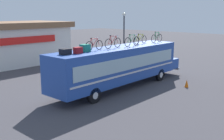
{
  "coord_description": "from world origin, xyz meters",
  "views": [
    {
      "loc": [
        -15.11,
        -12.8,
        5.58
      ],
      "look_at": [
        -0.77,
        0.0,
        1.52
      ],
      "focal_mm": 43.15,
      "sensor_mm": 36.0,
      "label": 1
    }
  ],
  "objects_px": {
    "luggage_bag_3": "(85,48)",
    "rooftop_bicycle_4": "(140,39)",
    "luggage_bag_1": "(65,52)",
    "bus": "(121,64)",
    "luggage_bag_2": "(78,50)",
    "rooftop_bicycle_5": "(157,38)",
    "traffic_cone": "(187,83)",
    "street_lamp": "(124,34)",
    "rooftop_bicycle_1": "(94,45)",
    "rooftop_bicycle_3": "(132,41)",
    "rooftop_bicycle_2": "(113,43)"
  },
  "relations": [
    {
      "from": "luggage_bag_3",
      "to": "rooftop_bicycle_4",
      "type": "bearing_deg",
      "value": 0.21
    },
    {
      "from": "rooftop_bicycle_4",
      "to": "street_lamp",
      "type": "bearing_deg",
      "value": 52.75
    },
    {
      "from": "rooftop_bicycle_3",
      "to": "rooftop_bicycle_5",
      "type": "height_order",
      "value": "rooftop_bicycle_5"
    },
    {
      "from": "rooftop_bicycle_1",
      "to": "street_lamp",
      "type": "relative_size",
      "value": 0.29
    },
    {
      "from": "luggage_bag_2",
      "to": "traffic_cone",
      "type": "distance_m",
      "value": 9.09
    },
    {
      "from": "traffic_cone",
      "to": "street_lamp",
      "type": "distance_m",
      "value": 9.49
    },
    {
      "from": "luggage_bag_3",
      "to": "rooftop_bicycle_5",
      "type": "distance_m",
      "value": 7.96
    },
    {
      "from": "rooftop_bicycle_1",
      "to": "rooftop_bicycle_2",
      "type": "distance_m",
      "value": 1.78
    },
    {
      "from": "rooftop_bicycle_2",
      "to": "rooftop_bicycle_3",
      "type": "xyz_separation_m",
      "value": [
        1.83,
        -0.3,
        -0.0
      ]
    },
    {
      "from": "luggage_bag_3",
      "to": "street_lamp",
      "type": "relative_size",
      "value": 0.1
    },
    {
      "from": "luggage_bag_1",
      "to": "rooftop_bicycle_5",
      "type": "distance_m",
      "value": 9.63
    },
    {
      "from": "luggage_bag_1",
      "to": "rooftop_bicycle_3",
      "type": "height_order",
      "value": "rooftop_bicycle_3"
    },
    {
      "from": "luggage_bag_3",
      "to": "rooftop_bicycle_4",
      "type": "height_order",
      "value": "rooftop_bicycle_4"
    },
    {
      "from": "bus",
      "to": "rooftop_bicycle_5",
      "type": "relative_size",
      "value": 8.01
    },
    {
      "from": "luggage_bag_1",
      "to": "luggage_bag_3",
      "type": "height_order",
      "value": "luggage_bag_3"
    },
    {
      "from": "rooftop_bicycle_4",
      "to": "luggage_bag_3",
      "type": "bearing_deg",
      "value": -179.79
    },
    {
      "from": "traffic_cone",
      "to": "street_lamp",
      "type": "bearing_deg",
      "value": 72.13
    },
    {
      "from": "street_lamp",
      "to": "bus",
      "type": "bearing_deg",
      "value": -142.47
    },
    {
      "from": "rooftop_bicycle_1",
      "to": "rooftop_bicycle_5",
      "type": "distance_m",
      "value": 7.18
    },
    {
      "from": "rooftop_bicycle_4",
      "to": "traffic_cone",
      "type": "xyz_separation_m",
      "value": [
        0.74,
        -3.92,
        -3.18
      ]
    },
    {
      "from": "bus",
      "to": "luggage_bag_3",
      "type": "bearing_deg",
      "value": 177.71
    },
    {
      "from": "luggage_bag_1",
      "to": "luggage_bag_3",
      "type": "bearing_deg",
      "value": 1.34
    },
    {
      "from": "rooftop_bicycle_1",
      "to": "luggage_bag_2",
      "type": "bearing_deg",
      "value": -172.02
    },
    {
      "from": "rooftop_bicycle_1",
      "to": "rooftop_bicycle_2",
      "type": "bearing_deg",
      "value": -3.86
    },
    {
      "from": "luggage_bag_2",
      "to": "rooftop_bicycle_1",
      "type": "height_order",
      "value": "rooftop_bicycle_1"
    },
    {
      "from": "rooftop_bicycle_2",
      "to": "rooftop_bicycle_3",
      "type": "height_order",
      "value": "rooftop_bicycle_2"
    },
    {
      "from": "luggage_bag_3",
      "to": "rooftop_bicycle_1",
      "type": "distance_m",
      "value": 0.79
    },
    {
      "from": "traffic_cone",
      "to": "bus",
      "type": "bearing_deg",
      "value": 132.4
    },
    {
      "from": "rooftop_bicycle_3",
      "to": "rooftop_bicycle_5",
      "type": "bearing_deg",
      "value": 0.98
    },
    {
      "from": "luggage_bag_2",
      "to": "rooftop_bicycle_3",
      "type": "xyz_separation_m",
      "value": [
        5.24,
        -0.19,
        0.19
      ]
    },
    {
      "from": "luggage_bag_2",
      "to": "luggage_bag_3",
      "type": "height_order",
      "value": "luggage_bag_3"
    },
    {
      "from": "bus",
      "to": "luggage_bag_2",
      "type": "bearing_deg",
      "value": -178.1
    },
    {
      "from": "luggage_bag_1",
      "to": "street_lamp",
      "type": "height_order",
      "value": "street_lamp"
    },
    {
      "from": "bus",
      "to": "luggage_bag_2",
      "type": "xyz_separation_m",
      "value": [
        -4.33,
        -0.14,
        1.49
      ]
    },
    {
      "from": "rooftop_bicycle_5",
      "to": "street_lamp",
      "type": "height_order",
      "value": "street_lamp"
    },
    {
      "from": "street_lamp",
      "to": "luggage_bag_3",
      "type": "bearing_deg",
      "value": -154.46
    },
    {
      "from": "luggage_bag_1",
      "to": "street_lamp",
      "type": "relative_size",
      "value": 0.11
    },
    {
      "from": "bus",
      "to": "luggage_bag_3",
      "type": "distance_m",
      "value": 3.79
    },
    {
      "from": "luggage_bag_3",
      "to": "bus",
      "type": "bearing_deg",
      "value": -2.29
    },
    {
      "from": "luggage_bag_2",
      "to": "traffic_cone",
      "type": "relative_size",
      "value": 0.89
    },
    {
      "from": "traffic_cone",
      "to": "street_lamp",
      "type": "relative_size",
      "value": 0.11
    },
    {
      "from": "luggage_bag_3",
      "to": "rooftop_bicycle_3",
      "type": "xyz_separation_m",
      "value": [
        4.38,
        -0.47,
        0.15
      ]
    },
    {
      "from": "rooftop_bicycle_4",
      "to": "street_lamp",
      "type": "distance_m",
      "value": 5.76
    },
    {
      "from": "rooftop_bicycle_4",
      "to": "rooftop_bicycle_5",
      "type": "xyz_separation_m",
      "value": [
        1.79,
        -0.44,
        0.03
      ]
    },
    {
      "from": "bus",
      "to": "rooftop_bicycle_4",
      "type": "xyz_separation_m",
      "value": [
        2.69,
        0.16,
        1.65
      ]
    },
    {
      "from": "luggage_bag_1",
      "to": "rooftop_bicycle_2",
      "type": "xyz_separation_m",
      "value": [
        4.22,
        -0.13,
        0.22
      ]
    },
    {
      "from": "rooftop_bicycle_3",
      "to": "rooftop_bicycle_1",
      "type": "bearing_deg",
      "value": 173.33
    },
    {
      "from": "luggage_bag_3",
      "to": "rooftop_bicycle_3",
      "type": "distance_m",
      "value": 4.41
    },
    {
      "from": "rooftop_bicycle_2",
      "to": "rooftop_bicycle_3",
      "type": "distance_m",
      "value": 1.85
    },
    {
      "from": "luggage_bag_3",
      "to": "luggage_bag_1",
      "type": "bearing_deg",
      "value": -178.66
    }
  ]
}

